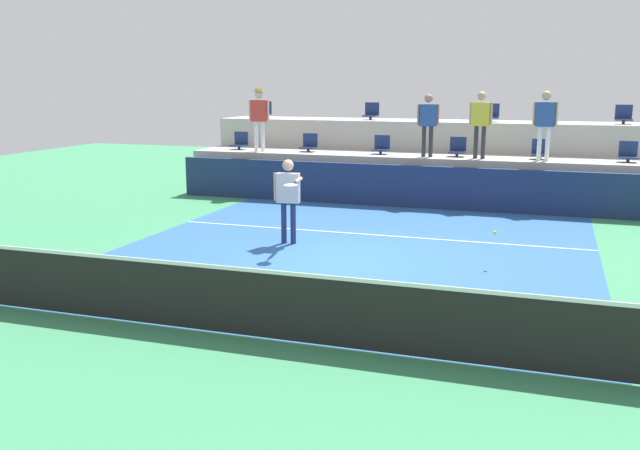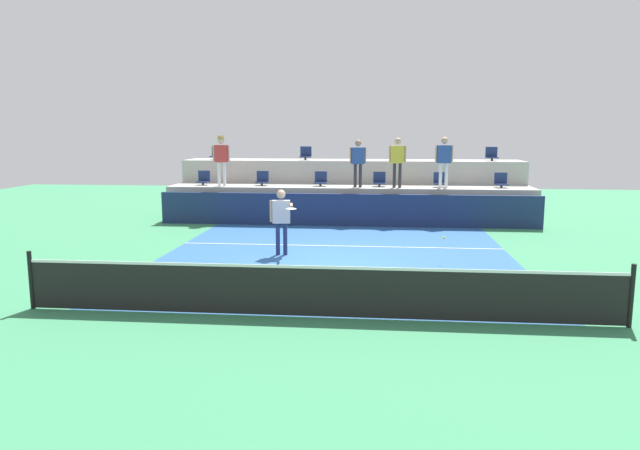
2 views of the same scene
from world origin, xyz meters
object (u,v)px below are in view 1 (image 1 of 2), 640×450
stadium_chair_upper_far_right (624,116)px  spectator_in_grey (428,119)px  tennis_ball (495,233)px  tennis_player (288,193)px  stadium_chair_lower_far_left (240,142)px  stadium_chair_lower_mid_right (458,148)px  stadium_chair_lower_right (540,151)px  spectator_leaning_on_rail (545,119)px  spectator_in_white (481,118)px  stadium_chair_lower_mid_left (381,146)px  stadium_chair_lower_left (309,144)px  spectator_with_hat (259,112)px  stadium_chair_lower_far_right (628,153)px  stadium_chair_upper_left (371,113)px  stadium_chair_upper_far_left (264,111)px  stadium_chair_upper_right (491,114)px

stadium_chair_upper_far_right → spectator_in_grey: bearing=-156.3°
spectator_in_grey → tennis_ball: 6.91m
tennis_player → stadium_chair_upper_far_right: bearing=49.8°
stadium_chair_lower_far_left → stadium_chair_lower_mid_right: 6.46m
stadium_chair_lower_right → spectator_leaning_on_rail: spectator_leaning_on_rail is taller
spectator_in_white → stadium_chair_lower_right: bearing=14.1°
stadium_chair_lower_mid_right → spectator_leaning_on_rail: bearing=-9.9°
spectator_in_white → tennis_ball: bearing=-81.4°
stadium_chair_lower_mid_left → tennis_player: 6.20m
stadium_chair_lower_right → stadium_chair_lower_mid_left: bearing=180.0°
stadium_chair_lower_left → spectator_with_hat: 1.71m
stadium_chair_lower_far_right → stadium_chair_upper_left: size_ratio=1.00×
tennis_ball → stadium_chair_upper_far_right: bearing=72.6°
stadium_chair_upper_far_right → spectator_in_grey: spectator_in_grey is taller
stadium_chair_upper_far_left → stadium_chair_lower_far_left: bearing=-90.8°
stadium_chair_upper_far_left → tennis_ball: (8.00, -8.49, -1.69)m
stadium_chair_lower_left → stadium_chair_upper_left: (1.38, 1.80, 0.85)m
spectator_with_hat → spectator_in_white: 6.27m
stadium_chair_upper_far_right → stadium_chair_lower_right: bearing=-139.2°
stadium_chair_upper_right → stadium_chair_lower_right: bearing=-51.2°
stadium_chair_upper_far_right → tennis_player: bearing=-130.2°
stadium_chair_lower_left → spectator_leaning_on_rail: 6.53m
stadium_chair_lower_far_right → stadium_chair_upper_far_right: (-0.02, 1.80, 0.85)m
stadium_chair_lower_mid_right → stadium_chair_lower_mid_left: bearing=180.0°
stadium_chair_upper_right → spectator_with_hat: 6.71m
stadium_chair_upper_far_left → tennis_ball: size_ratio=7.65×
stadium_chair_lower_far_right → spectator_in_grey: size_ratio=0.31×
stadium_chair_upper_left → spectator_in_grey: (2.12, -2.18, -0.07)m
stadium_chair_upper_right → spectator_leaning_on_rail: (1.52, -2.18, 0.01)m
spectator_with_hat → spectator_in_grey: 4.90m
stadium_chair_lower_far_left → stadium_chair_lower_right: bearing=0.0°
stadium_chair_upper_right → tennis_ball: stadium_chair_upper_right is taller
stadium_chair_lower_left → spectator_with_hat: spectator_with_hat is taller
stadium_chair_upper_far_left → tennis_player: 8.97m
stadium_chair_lower_mid_left → stadium_chair_upper_far_left: size_ratio=1.00×
stadium_chair_upper_left → tennis_player: 8.08m
spectator_with_hat → spectator_leaning_on_rail: spectator_with_hat is taller
stadium_chair_lower_far_right → stadium_chair_upper_far_left: 10.86m
stadium_chair_upper_far_left → stadium_chair_upper_right: same height
tennis_player → stadium_chair_lower_far_right: bearing=42.4°
stadium_chair_lower_left → stadium_chair_lower_right: size_ratio=1.00×
spectator_with_hat → stadium_chair_lower_right: bearing=2.8°
stadium_chair_lower_right → stadium_chair_upper_right: size_ratio=1.00×
stadium_chair_lower_mid_right → tennis_ball: stadium_chair_lower_mid_right is taller
stadium_chair_upper_left → spectator_leaning_on_rail: (5.09, -2.18, 0.01)m
stadium_chair_lower_mid_right → spectator_in_grey: size_ratio=0.31×
stadium_chair_lower_mid_right → spectator_with_hat: size_ratio=0.29×
stadium_chair_upper_far_left → stadium_chair_upper_right: 7.12m
stadium_chair_lower_far_right → stadium_chair_upper_far_left: bearing=170.4°
tennis_player → tennis_ball: tennis_player is taller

